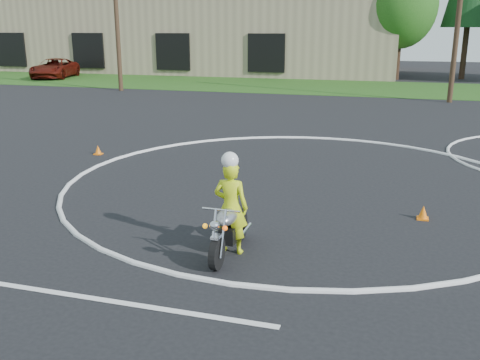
# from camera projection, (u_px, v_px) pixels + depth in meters

# --- Properties ---
(ground) EXTENTS (120.00, 120.00, 0.00)m
(ground) POSITION_uv_depth(u_px,v_px,m) (274.00, 222.00, 11.20)
(ground) COLOR black
(ground) RESTS_ON ground
(grass_strip) EXTENTS (120.00, 10.00, 0.02)m
(grass_strip) POSITION_uv_depth(u_px,v_px,m) (364.00, 88.00, 36.10)
(grass_strip) COLOR #1E4714
(grass_strip) RESTS_ON ground
(course_markings) EXTENTS (19.05, 19.05, 0.12)m
(course_markings) POSITION_uv_depth(u_px,v_px,m) (387.00, 176.00, 14.62)
(course_markings) COLOR silver
(course_markings) RESTS_ON ground
(primary_motorcycle) EXTENTS (0.67, 1.92, 1.01)m
(primary_motorcycle) POSITION_uv_depth(u_px,v_px,m) (229.00, 229.00, 9.45)
(primary_motorcycle) COLOR black
(primary_motorcycle) RESTS_ON ground
(rider_primary_grp) EXTENTS (0.62, 0.41, 1.87)m
(rider_primary_grp) POSITION_uv_depth(u_px,v_px,m) (231.00, 205.00, 9.46)
(rider_primary_grp) COLOR #C5DC17
(rider_primary_grp) RESTS_ON ground
(pickup_grp) EXTENTS (3.86, 6.01, 1.54)m
(pickup_grp) POSITION_uv_depth(u_px,v_px,m) (55.00, 68.00, 43.09)
(pickup_grp) COLOR #501009
(pickup_grp) RESTS_ON ground
(warehouse) EXTENTS (41.00, 17.00, 8.30)m
(warehouse) POSITION_uv_depth(u_px,v_px,m) (186.00, 25.00, 51.84)
(warehouse) COLOR tan
(warehouse) RESTS_ON ground
(utility_poles) EXTENTS (41.60, 1.12, 10.00)m
(utility_poles) POSITION_uv_depth(u_px,v_px,m) (460.00, 2.00, 27.78)
(utility_poles) COLOR #473321
(utility_poles) RESTS_ON ground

